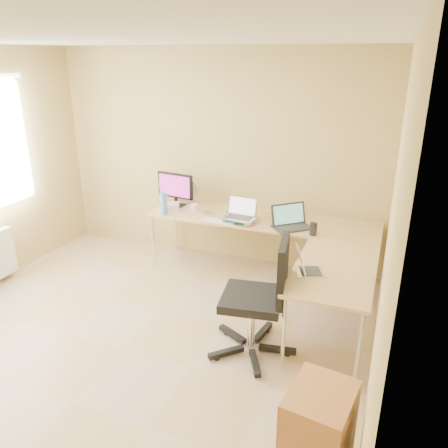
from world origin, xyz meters
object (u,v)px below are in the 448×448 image
at_px(monitor, 175,190).
at_px(desk_main, 261,247).
at_px(laptop_return, 311,263).
at_px(desk_fan, 190,192).
at_px(water_bottle, 164,204).
at_px(cabinet, 318,434).
at_px(office_chair, 252,302).
at_px(laptop_center, 239,209).
at_px(mug, 194,208).
at_px(laptop_black, 293,217).
at_px(desk_return, 331,304).
at_px(keyboard, 218,221).

bearing_deg(monitor, desk_main, 4.91).
bearing_deg(laptop_return, desk_fan, 31.15).
relative_size(water_bottle, cabinet, 0.45).
relative_size(laptop_return, office_chair, 0.27).
bearing_deg(cabinet, office_chair, 133.45).
relative_size(desk_fan, laptop_return, 1.03).
bearing_deg(cabinet, desk_fan, 136.03).
bearing_deg(laptop_center, mug, 168.75).
bearing_deg(water_bottle, laptop_black, 4.32).
xyz_separation_m(laptop_center, laptop_return, (0.98, -0.93, -0.07)).
xyz_separation_m(mug, desk_fan, (-0.17, 0.25, 0.11)).
bearing_deg(desk_main, laptop_return, -56.01).
bearing_deg(desk_main, desk_return, -45.73).
bearing_deg(laptop_return, desk_return, -68.36).
distance_m(office_chair, cabinet, 1.36).
bearing_deg(monitor, mug, -11.50).
height_order(laptop_return, office_chair, office_chair).
relative_size(desk_return, office_chair, 1.18).
relative_size(desk_main, laptop_center, 7.43).
distance_m(monitor, cabinet, 3.49).
distance_m(laptop_black, office_chair, 1.31).
bearing_deg(cabinet, keyboard, 132.91).
distance_m(laptop_center, laptop_return, 1.35).
height_order(mug, cabinet, mug).
bearing_deg(mug, desk_fan, 123.41).
height_order(laptop_center, office_chair, office_chair).
height_order(mug, desk_fan, desk_fan).
relative_size(water_bottle, desk_fan, 0.92).
bearing_deg(laptop_return, desk_main, 12.71).
height_order(desk_return, water_bottle, water_bottle).
bearing_deg(monitor, laptop_return, -24.97).
bearing_deg(laptop_return, office_chair, 100.25).
height_order(mug, office_chair, office_chair).
bearing_deg(laptop_center, desk_return, -27.90).
bearing_deg(mug, desk_return, -27.78).
bearing_deg(desk_fan, keyboard, -53.44).
bearing_deg(desk_fan, cabinet, -64.73).
distance_m(laptop_black, water_bottle, 1.51).
distance_m(laptop_center, office_chair, 1.38).
height_order(desk_return, desk_fan, desk_fan).
relative_size(mug, desk_fan, 0.31).
bearing_deg(keyboard, mug, 145.01).
distance_m(desk_return, laptop_center, 1.49).
xyz_separation_m(mug, cabinet, (1.95, -2.50, -0.41)).
xyz_separation_m(desk_return, office_chair, (-0.63, -0.44, 0.13)).
distance_m(mug, desk_fan, 0.32).
bearing_deg(laptop_black, desk_main, 112.94).
distance_m(mug, water_bottle, 0.38).
xyz_separation_m(monitor, cabinet, (2.25, -2.60, -0.58)).
distance_m(desk_main, laptop_return, 1.49).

